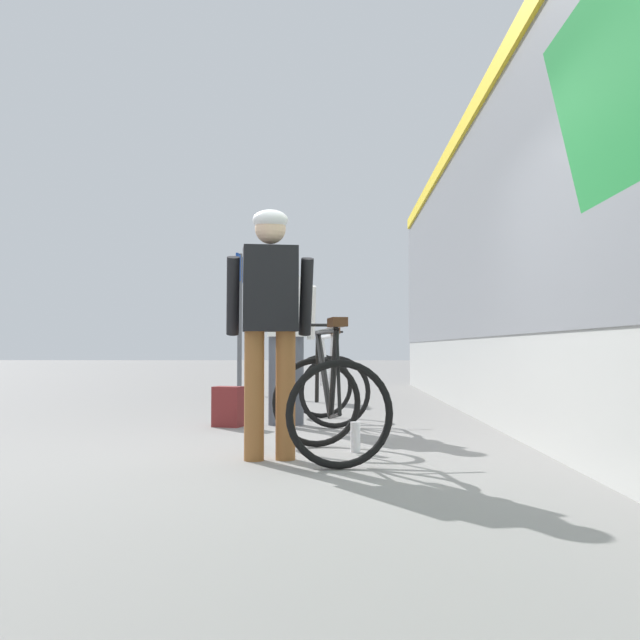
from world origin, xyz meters
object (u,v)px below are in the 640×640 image
object	(u,v)px
cyclist_far_in_white	(286,322)
water_bottle_near_the_bikes	(355,437)
bicycle_near_black	(327,401)
backpack_on_platform	(228,407)
platform_sign_post	(240,299)
cyclist_near_in_dark	(270,310)
bicycle_far_white	(328,384)

from	to	relation	value
cyclist_far_in_white	water_bottle_near_the_bikes	bearing A→B (deg)	-70.12
bicycle_near_black	backpack_on_platform	xyz separation A→B (m)	(-1.02, 1.92, -0.20)
water_bottle_near_the_bikes	platform_sign_post	size ratio (longest dim) A/B	0.09
cyclist_near_in_dark	cyclist_far_in_white	size ratio (longest dim) A/B	1.00
cyclist_far_in_white	backpack_on_platform	bearing A→B (deg)	-163.29
cyclist_near_in_dark	water_bottle_near_the_bikes	world-z (taller)	cyclist_near_in_dark
bicycle_far_white	backpack_on_platform	world-z (taller)	bicycle_far_white
bicycle_far_white	water_bottle_near_the_bikes	bearing A→B (deg)	-83.27
cyclist_far_in_white	bicycle_near_black	size ratio (longest dim) A/B	1.49
water_bottle_near_the_bikes	backpack_on_platform	bearing A→B (deg)	126.49
cyclist_near_in_dark	bicycle_near_black	bearing A→B (deg)	18.46
bicycle_near_black	platform_sign_post	size ratio (longest dim) A/B	0.49
cyclist_far_in_white	backpack_on_platform	xyz separation A→B (m)	(-0.57, -0.17, -0.85)
platform_sign_post	water_bottle_near_the_bikes	bearing A→B (deg)	-74.49
bicycle_near_black	water_bottle_near_the_bikes	bearing A→B (deg)	50.58
water_bottle_near_the_bikes	platform_sign_post	xyz separation A→B (m)	(-1.82, 6.55, 1.51)
cyclist_far_in_white	bicycle_near_black	distance (m)	2.23
cyclist_near_in_dark	platform_sign_post	bearing A→B (deg)	99.89
bicycle_far_white	backpack_on_platform	xyz separation A→B (m)	(-0.99, -0.39, -0.20)
platform_sign_post	bicycle_near_black	bearing A→B (deg)	-76.67
cyclist_far_in_white	water_bottle_near_the_bikes	size ratio (longest dim) A/B	7.78
bicycle_near_black	water_bottle_near_the_bikes	xyz separation A→B (m)	(0.21, 0.25, -0.29)
platform_sign_post	cyclist_near_in_dark	bearing A→B (deg)	-80.11
bicycle_near_black	backpack_on_platform	size ratio (longest dim) A/B	2.95
cyclist_far_in_white	water_bottle_near_the_bikes	world-z (taller)	cyclist_far_in_white
cyclist_near_in_dark	cyclist_far_in_white	world-z (taller)	same
cyclist_far_in_white	platform_sign_post	xyz separation A→B (m)	(-1.15, 4.71, 0.57)
backpack_on_platform	platform_sign_post	xyz separation A→B (m)	(-0.59, 4.89, 1.42)
platform_sign_post	bicycle_far_white	bearing A→B (deg)	-70.69
bicycle_far_white	water_bottle_near_the_bikes	world-z (taller)	bicycle_far_white
bicycle_far_white	platform_sign_post	distance (m)	4.92
bicycle_far_white	backpack_on_platform	size ratio (longest dim) A/B	2.92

